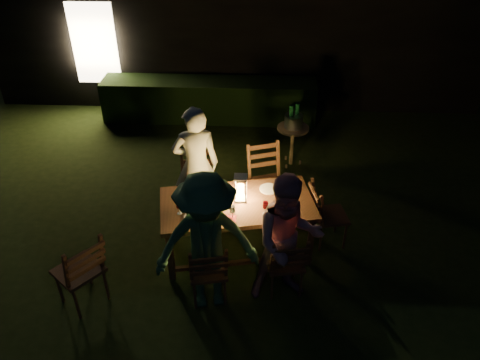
{
  "coord_description": "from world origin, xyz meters",
  "views": [
    {
      "loc": [
        0.53,
        -4.83,
        4.28
      ],
      "look_at": [
        0.29,
        0.09,
        0.96
      ],
      "focal_mm": 35.0,
      "sensor_mm": 36.0,
      "label": 1
    }
  ],
  "objects_px": {
    "chair_far_left": "(199,200)",
    "person_opp_right": "(288,240)",
    "person_house_side": "(196,165)",
    "bottle_bucket_a": "(291,119)",
    "chair_spare": "(82,282)",
    "side_table": "(293,132)",
    "ice_bucket": "(294,121)",
    "bottle_bucket_b": "(297,117)",
    "bottle_table": "(217,195)",
    "lantern": "(241,189)",
    "person_opp_left": "(207,244)",
    "chair_far_right": "(267,193)",
    "chair_near_left": "(208,280)",
    "chair_near_right": "(284,272)",
    "dining_table": "(237,207)",
    "chair_end": "(328,224)"
  },
  "relations": [
    {
      "from": "chair_near_left",
      "to": "person_opp_left",
      "type": "height_order",
      "value": "person_opp_left"
    },
    {
      "from": "chair_far_right",
      "to": "chair_spare",
      "type": "distance_m",
      "value": 2.8
    },
    {
      "from": "person_opp_right",
      "to": "bottle_bucket_a",
      "type": "bearing_deg",
      "value": 75.7
    },
    {
      "from": "chair_far_left",
      "to": "chair_far_right",
      "type": "height_order",
      "value": "chair_far_right"
    },
    {
      "from": "chair_far_left",
      "to": "chair_far_right",
      "type": "relative_size",
      "value": 0.98
    },
    {
      "from": "chair_near_left",
      "to": "bottle_bucket_b",
      "type": "distance_m",
      "value": 3.36
    },
    {
      "from": "chair_spare",
      "to": "bottle_bucket_b",
      "type": "distance_m",
      "value": 4.18
    },
    {
      "from": "chair_far_left",
      "to": "chair_spare",
      "type": "distance_m",
      "value": 2.0
    },
    {
      "from": "chair_far_right",
      "to": "ice_bucket",
      "type": "bearing_deg",
      "value": -126.19
    },
    {
      "from": "person_opp_left",
      "to": "chair_near_left",
      "type": "bearing_deg",
      "value": 89.85
    },
    {
      "from": "chair_far_left",
      "to": "person_opp_left",
      "type": "distance_m",
      "value": 1.69
    },
    {
      "from": "side_table",
      "to": "ice_bucket",
      "type": "relative_size",
      "value": 2.36
    },
    {
      "from": "chair_near_right",
      "to": "side_table",
      "type": "height_order",
      "value": "chair_near_right"
    },
    {
      "from": "dining_table",
      "to": "person_opp_right",
      "type": "bearing_deg",
      "value": -61.24
    },
    {
      "from": "bottle_table",
      "to": "bottle_bucket_a",
      "type": "height_order",
      "value": "bottle_table"
    },
    {
      "from": "person_opp_right",
      "to": "lantern",
      "type": "xyz_separation_m",
      "value": [
        -0.56,
        0.77,
        0.12
      ]
    },
    {
      "from": "lantern",
      "to": "chair_spare",
      "type": "bearing_deg",
      "value": -149.68
    },
    {
      "from": "person_house_side",
      "to": "bottle_bucket_a",
      "type": "relative_size",
      "value": 5.46
    },
    {
      "from": "chair_near_right",
      "to": "chair_spare",
      "type": "bearing_deg",
      "value": 176.91
    },
    {
      "from": "side_table",
      "to": "person_opp_right",
      "type": "bearing_deg",
      "value": -93.92
    },
    {
      "from": "side_table",
      "to": "ice_bucket",
      "type": "distance_m",
      "value": 0.19
    },
    {
      "from": "chair_far_left",
      "to": "ice_bucket",
      "type": "height_order",
      "value": "chair_far_left"
    },
    {
      "from": "person_opp_left",
      "to": "person_house_side",
      "type": "bearing_deg",
      "value": 90.0
    },
    {
      "from": "person_house_side",
      "to": "bottle_bucket_a",
      "type": "bearing_deg",
      "value": -144.0
    },
    {
      "from": "dining_table",
      "to": "chair_near_left",
      "type": "xyz_separation_m",
      "value": [
        -0.29,
        -0.84,
        -0.43
      ]
    },
    {
      "from": "bottle_bucket_a",
      "to": "bottle_bucket_b",
      "type": "bearing_deg",
      "value": 38.66
    },
    {
      "from": "ice_bucket",
      "to": "person_opp_right",
      "type": "bearing_deg",
      "value": -93.92
    },
    {
      "from": "chair_end",
      "to": "side_table",
      "type": "distance_m",
      "value": 2.05
    },
    {
      "from": "chair_spare",
      "to": "side_table",
      "type": "bearing_deg",
      "value": 0.82
    },
    {
      "from": "chair_near_right",
      "to": "bottle_bucket_a",
      "type": "xyz_separation_m",
      "value": [
        0.16,
        2.85,
        0.58
      ]
    },
    {
      "from": "dining_table",
      "to": "lantern",
      "type": "relative_size",
      "value": 5.87
    },
    {
      "from": "side_table",
      "to": "chair_near_right",
      "type": "bearing_deg",
      "value": -94.19
    },
    {
      "from": "dining_table",
      "to": "chair_far_left",
      "type": "bearing_deg",
      "value": 120.11
    },
    {
      "from": "person_opp_right",
      "to": "person_opp_left",
      "type": "xyz_separation_m",
      "value": [
        -0.88,
        -0.18,
        0.06
      ]
    },
    {
      "from": "chair_near_right",
      "to": "person_opp_left",
      "type": "distance_m",
      "value": 1.08
    },
    {
      "from": "bottle_bucket_b",
      "to": "bottle_table",
      "type": "bearing_deg",
      "value": -115.4
    },
    {
      "from": "chair_near_left",
      "to": "person_opp_left",
      "type": "bearing_deg",
      "value": -90.52
    },
    {
      "from": "person_opp_left",
      "to": "bottle_bucket_b",
      "type": "distance_m",
      "value": 3.36
    },
    {
      "from": "person_opp_left",
      "to": "person_opp_right",
      "type": "bearing_deg",
      "value": 0.0
    },
    {
      "from": "chair_spare",
      "to": "side_table",
      "type": "relative_size",
      "value": 1.5
    },
    {
      "from": "person_opp_right",
      "to": "dining_table",
      "type": "bearing_deg",
      "value": 118.76
    },
    {
      "from": "lantern",
      "to": "ice_bucket",
      "type": "bearing_deg",
      "value": 70.56
    },
    {
      "from": "chair_far_left",
      "to": "person_opp_right",
      "type": "relative_size",
      "value": 0.64
    },
    {
      "from": "chair_near_right",
      "to": "chair_near_left",
      "type": "bearing_deg",
      "value": -179.35
    },
    {
      "from": "chair_far_right",
      "to": "person_opp_left",
      "type": "height_order",
      "value": "person_opp_left"
    },
    {
      "from": "ice_bucket",
      "to": "lantern",
      "type": "bearing_deg",
      "value": -109.44
    },
    {
      "from": "person_house_side",
      "to": "ice_bucket",
      "type": "height_order",
      "value": "person_house_side"
    },
    {
      "from": "dining_table",
      "to": "lantern",
      "type": "distance_m",
      "value": 0.25
    },
    {
      "from": "bottle_bucket_b",
      "to": "chair_near_left",
      "type": "bearing_deg",
      "value": -110.2
    },
    {
      "from": "chair_far_right",
      "to": "bottle_bucket_b",
      "type": "bearing_deg",
      "value": -127.59
    }
  ]
}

